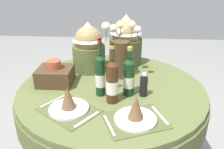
{
  "coord_description": "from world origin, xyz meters",
  "views": [
    {
      "loc": [
        0.11,
        -1.51,
        1.56
      ],
      "look_at": [
        0.0,
        0.03,
        0.85
      ],
      "focal_mm": 37.57,
      "sensor_mm": 36.0,
      "label": 1
    }
  ],
  "objects_px": {
    "place_setting_left": "(68,104)",
    "wine_bottle_left": "(100,75)",
    "wine_bottle_right": "(112,81)",
    "pepper_mill": "(144,85)",
    "place_setting_right": "(136,114)",
    "woven_basket_side_left": "(55,75)",
    "gift_tub_back_centre": "(126,38)",
    "gift_tub_back_left": "(89,45)",
    "dining_table": "(112,102)",
    "flower_vase": "(121,53)",
    "wine_bottle_centre": "(129,77)"
  },
  "relations": [
    {
      "from": "gift_tub_back_centre",
      "to": "gift_tub_back_left",
      "type": "bearing_deg",
      "value": -150.16
    },
    {
      "from": "place_setting_left",
      "to": "wine_bottle_left",
      "type": "height_order",
      "value": "wine_bottle_left"
    },
    {
      "from": "flower_vase",
      "to": "woven_basket_side_left",
      "type": "bearing_deg",
      "value": -161.02
    },
    {
      "from": "gift_tub_back_centre",
      "to": "woven_basket_side_left",
      "type": "xyz_separation_m",
      "value": [
        -0.51,
        -0.45,
        -0.16
      ]
    },
    {
      "from": "wine_bottle_right",
      "to": "woven_basket_side_left",
      "type": "relative_size",
      "value": 1.54
    },
    {
      "from": "wine_bottle_centre",
      "to": "flower_vase",
      "type": "bearing_deg",
      "value": 102.39
    },
    {
      "from": "wine_bottle_right",
      "to": "gift_tub_back_centre",
      "type": "bearing_deg",
      "value": 84.08
    },
    {
      "from": "wine_bottle_right",
      "to": "woven_basket_side_left",
      "type": "xyz_separation_m",
      "value": [
        -0.44,
        0.23,
        -0.08
      ]
    },
    {
      "from": "place_setting_right",
      "to": "flower_vase",
      "type": "bearing_deg",
      "value": 100.07
    },
    {
      "from": "place_setting_left",
      "to": "gift_tub_back_left",
      "type": "distance_m",
      "value": 0.65
    },
    {
      "from": "place_setting_right",
      "to": "pepper_mill",
      "type": "relative_size",
      "value": 2.39
    },
    {
      "from": "place_setting_left",
      "to": "place_setting_right",
      "type": "relative_size",
      "value": 1.04
    },
    {
      "from": "wine_bottle_centre",
      "to": "gift_tub_back_centre",
      "type": "distance_m",
      "value": 0.58
    },
    {
      "from": "wine_bottle_left",
      "to": "woven_basket_side_left",
      "type": "distance_m",
      "value": 0.39
    },
    {
      "from": "dining_table",
      "to": "gift_tub_back_left",
      "type": "height_order",
      "value": "gift_tub_back_left"
    },
    {
      "from": "place_setting_right",
      "to": "gift_tub_back_left",
      "type": "bearing_deg",
      "value": 117.89
    },
    {
      "from": "pepper_mill",
      "to": "woven_basket_side_left",
      "type": "distance_m",
      "value": 0.65
    },
    {
      "from": "wine_bottle_left",
      "to": "pepper_mill",
      "type": "relative_size",
      "value": 2.25
    },
    {
      "from": "place_setting_left",
      "to": "wine_bottle_right",
      "type": "height_order",
      "value": "wine_bottle_right"
    },
    {
      "from": "gift_tub_back_centre",
      "to": "wine_bottle_left",
      "type": "bearing_deg",
      "value": -104.61
    },
    {
      "from": "dining_table",
      "to": "place_setting_left",
      "type": "xyz_separation_m",
      "value": [
        -0.24,
        -0.33,
        0.18
      ]
    },
    {
      "from": "woven_basket_side_left",
      "to": "dining_table",
      "type": "bearing_deg",
      "value": -3.05
    },
    {
      "from": "place_setting_right",
      "to": "woven_basket_side_left",
      "type": "distance_m",
      "value": 0.72
    },
    {
      "from": "flower_vase",
      "to": "wine_bottle_centre",
      "type": "bearing_deg",
      "value": -77.61
    },
    {
      "from": "dining_table",
      "to": "gift_tub_back_centre",
      "type": "relative_size",
      "value": 3.14
    },
    {
      "from": "flower_vase",
      "to": "wine_bottle_centre",
      "type": "xyz_separation_m",
      "value": [
        0.06,
        -0.29,
        -0.06
      ]
    },
    {
      "from": "wine_bottle_left",
      "to": "flower_vase",
      "type": "bearing_deg",
      "value": 68.11
    },
    {
      "from": "place_setting_left",
      "to": "wine_bottle_centre",
      "type": "height_order",
      "value": "wine_bottle_centre"
    },
    {
      "from": "gift_tub_back_left",
      "to": "gift_tub_back_centre",
      "type": "relative_size",
      "value": 0.93
    },
    {
      "from": "wine_bottle_left",
      "to": "pepper_mill",
      "type": "height_order",
      "value": "wine_bottle_left"
    },
    {
      "from": "pepper_mill",
      "to": "place_setting_right",
      "type": "bearing_deg",
      "value": -101.23
    },
    {
      "from": "wine_bottle_left",
      "to": "dining_table",
      "type": "bearing_deg",
      "value": 61.75
    },
    {
      "from": "place_setting_right",
      "to": "flower_vase",
      "type": "height_order",
      "value": "flower_vase"
    },
    {
      "from": "place_setting_right",
      "to": "wine_bottle_left",
      "type": "distance_m",
      "value": 0.38
    },
    {
      "from": "wine_bottle_right",
      "to": "gift_tub_back_centre",
      "type": "height_order",
      "value": "gift_tub_back_centre"
    },
    {
      "from": "woven_basket_side_left",
      "to": "pepper_mill",
      "type": "bearing_deg",
      "value": -12.22
    },
    {
      "from": "wine_bottle_left",
      "to": "pepper_mill",
      "type": "bearing_deg",
      "value": 1.25
    },
    {
      "from": "flower_vase",
      "to": "woven_basket_side_left",
      "type": "distance_m",
      "value": 0.52
    },
    {
      "from": "wine_bottle_centre",
      "to": "gift_tub_back_left",
      "type": "bearing_deg",
      "value": 129.42
    },
    {
      "from": "place_setting_right",
      "to": "gift_tub_back_centre",
      "type": "height_order",
      "value": "gift_tub_back_centre"
    },
    {
      "from": "wine_bottle_centre",
      "to": "gift_tub_back_left",
      "type": "xyz_separation_m",
      "value": [
        -0.33,
        0.4,
        0.08
      ]
    },
    {
      "from": "pepper_mill",
      "to": "gift_tub_back_left",
      "type": "distance_m",
      "value": 0.61
    },
    {
      "from": "wine_bottle_left",
      "to": "pepper_mill",
      "type": "distance_m",
      "value": 0.29
    },
    {
      "from": "dining_table",
      "to": "flower_vase",
      "type": "bearing_deg",
      "value": 72.64
    },
    {
      "from": "place_setting_right",
      "to": "pepper_mill",
      "type": "height_order",
      "value": "pepper_mill"
    },
    {
      "from": "gift_tub_back_left",
      "to": "place_setting_right",
      "type": "bearing_deg",
      "value": -62.11
    },
    {
      "from": "place_setting_left",
      "to": "gift_tub_back_centre",
      "type": "distance_m",
      "value": 0.88
    },
    {
      "from": "wine_bottle_left",
      "to": "gift_tub_back_centre",
      "type": "relative_size",
      "value": 0.89
    },
    {
      "from": "pepper_mill",
      "to": "gift_tub_back_left",
      "type": "bearing_deg",
      "value": 136.15
    },
    {
      "from": "flower_vase",
      "to": "pepper_mill",
      "type": "distance_m",
      "value": 0.36
    }
  ]
}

